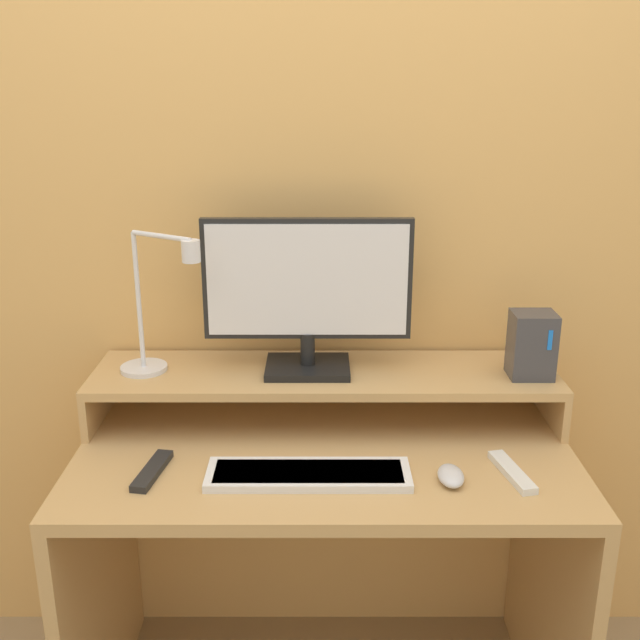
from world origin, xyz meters
TOP-DOWN VIEW (x-y plane):
  - wall_back at (0.00, 0.66)m, footprint 6.00×0.05m
  - desk at (0.00, 0.31)m, footprint 1.16×0.62m
  - monitor_shelf at (0.00, 0.48)m, footprint 1.16×0.29m
  - monitor at (-0.04, 0.48)m, footprint 0.51×0.16m
  - desk_lamp at (-0.41, 0.45)m, footprint 0.23×0.17m
  - router_dock at (0.50, 0.44)m, footprint 0.10×0.09m
  - keyboard at (-0.04, 0.18)m, footprint 0.44×0.13m
  - mouse at (0.27, 0.16)m, footprint 0.06×0.09m
  - remote_control at (-0.38, 0.20)m, footprint 0.06×0.17m
  - remote_secondary at (0.41, 0.19)m, footprint 0.07×0.18m

SIDE VIEW (x-z plane):
  - desk at x=0.00m, z-range 0.15..0.90m
  - remote_control at x=-0.38m, z-range 0.75..0.76m
  - remote_secondary at x=0.41m, z-range 0.75..0.76m
  - keyboard at x=-0.04m, z-range 0.75..0.76m
  - mouse at x=0.27m, z-range 0.75..0.78m
  - monitor_shelf at x=0.00m, z-range 0.79..0.92m
  - router_dock at x=0.50m, z-range 0.87..1.04m
  - desk_lamp at x=-0.41m, z-range 0.84..1.20m
  - monitor at x=-0.04m, z-range 0.89..1.27m
  - wall_back at x=0.00m, z-range 0.00..2.50m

